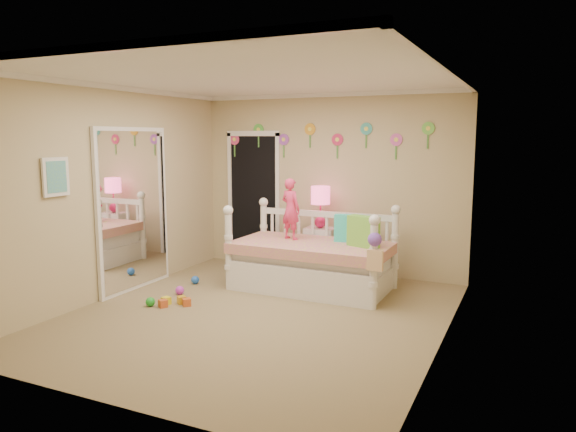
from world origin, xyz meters
The scene contains 18 objects.
floor centered at (0.00, 0.00, 0.00)m, with size 4.00×4.50×0.01m, color #7F684C.
ceiling centered at (0.00, 0.00, 2.60)m, with size 4.00×4.50×0.01m, color white.
back_wall centered at (0.00, 2.25, 1.30)m, with size 4.00×0.01×2.60m, color tan.
left_wall centered at (-2.00, 0.00, 1.30)m, with size 0.01×4.50×2.60m, color tan.
right_wall centered at (2.00, 0.00, 1.30)m, with size 0.01×4.50×2.60m, color tan.
crown_molding centered at (0.00, 0.00, 2.57)m, with size 4.00×4.50×0.06m, color white, non-canonical shape.
daybed centered at (0.14, 1.25, 0.56)m, with size 2.05×1.10×1.11m, color white, non-canonical shape.
pillow_turquoise centered at (0.56, 1.49, 0.80)m, with size 0.36×0.12×0.36m, color #29CDB9.
pillow_lime centered at (0.83, 1.25, 0.81)m, with size 0.41×0.15×0.39m, color #70C23B.
child centered at (-0.20, 1.34, 1.03)m, with size 0.30×0.20×0.82m, color #EE3666.
nightstand centered at (-0.02, 1.97, 0.34)m, with size 0.41×0.31×0.69m, color white.
table_lamp centered at (-0.02, 1.97, 1.08)m, with size 0.27×0.27×0.60m.
closet_doorway centered at (-1.25, 2.23, 1.03)m, with size 0.90×0.04×2.07m, color black.
flower_decals centered at (-0.09, 2.24, 1.94)m, with size 3.40×0.02×0.50m, color #B2668C, non-canonical shape.
mirror_closet centered at (-1.96, 0.30, 1.05)m, with size 0.07×1.30×2.10m, color white.
wall_picture centered at (-1.97, -0.90, 1.55)m, with size 0.05×0.34×0.42m, color white.
hanging_bag centered at (1.12, 0.70, 0.68)m, with size 0.20×0.16×0.36m, color beige, non-canonical shape.
toy_scatter centered at (-1.20, 0.28, 0.06)m, with size 0.80×1.30×0.11m, color #996666, non-canonical shape.
Camera 1 is at (2.73, -5.10, 1.97)m, focal length 33.51 mm.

